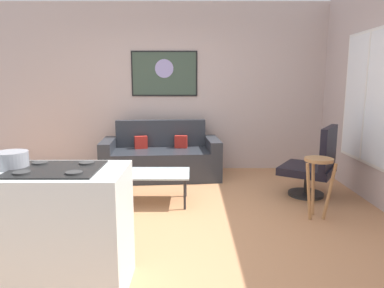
# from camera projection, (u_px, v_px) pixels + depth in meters

# --- Properties ---
(ground) EXTENTS (6.40, 6.40, 0.04)m
(ground) POSITION_uv_depth(u_px,v_px,m) (160.00, 223.00, 3.83)
(ground) COLOR tan
(back_wall) EXTENTS (6.40, 0.05, 2.80)m
(back_wall) POSITION_uv_depth(u_px,v_px,m) (172.00, 88.00, 5.97)
(back_wall) COLOR #BAA69F
(back_wall) RESTS_ON ground
(couch) EXTENTS (1.89, 0.99, 0.88)m
(couch) POSITION_uv_depth(u_px,v_px,m) (162.00, 158.00, 5.58)
(couch) COLOR #292C33
(couch) RESTS_ON ground
(coffee_table) EXTENTS (1.07, 0.58, 0.39)m
(coffee_table) POSITION_uv_depth(u_px,v_px,m) (147.00, 175.00, 4.37)
(coffee_table) COLOR silver
(coffee_table) RESTS_ON ground
(armchair) EXTENTS (0.89, 0.89, 0.95)m
(armchair) POSITION_uv_depth(u_px,v_px,m) (315.00, 165.00, 4.58)
(armchair) COLOR black
(armchair) RESTS_ON ground
(bar_stool) EXTENTS (0.35, 0.35, 0.68)m
(bar_stool) POSITION_uv_depth(u_px,v_px,m) (319.00, 173.00, 3.83)
(bar_stool) COLOR #A57447
(bar_stool) RESTS_ON ground
(kitchen_counter) EXTENTS (1.47, 0.62, 0.93)m
(kitchen_counter) POSITION_uv_depth(u_px,v_px,m) (24.00, 231.00, 2.50)
(kitchen_counter) COLOR silver
(kitchen_counter) RESTS_ON ground
(mixing_bowl) EXTENTS (0.23, 0.23, 0.12)m
(mixing_bowl) POSITION_uv_depth(u_px,v_px,m) (12.00, 160.00, 2.46)
(mixing_bowl) COLOR #91949C
(mixing_bowl) RESTS_ON kitchen_counter
(wall_painting) EXTENTS (1.11, 0.03, 0.75)m
(wall_painting) POSITION_uv_depth(u_px,v_px,m) (165.00, 74.00, 5.88)
(wall_painting) COLOR black
(window) EXTENTS (0.03, 1.24, 1.69)m
(window) POSITION_uv_depth(u_px,v_px,m) (367.00, 97.00, 4.47)
(window) COLOR silver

